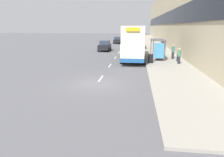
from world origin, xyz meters
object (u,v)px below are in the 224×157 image
(bus_shelter, at_px, (159,46))
(pedestrian_1, at_px, (173,52))
(pedestrian_at_shelter, at_px, (179,56))
(car_3, at_px, (136,37))
(double_decker_bus_ahead, at_px, (135,37))
(car_1, at_px, (118,40))
(litter_bin, at_px, (151,58))
(car_0, at_px, (105,46))
(car_2, at_px, (134,38))
(pedestrian_2, at_px, (178,54))
(double_decker_bus_near, at_px, (133,42))

(bus_shelter, height_order, pedestrian_1, bus_shelter)
(pedestrian_at_shelter, bearing_deg, car_3, 96.59)
(double_decker_bus_ahead, relative_size, car_1, 2.66)
(bus_shelter, xyz_separation_m, pedestrian_1, (1.82, 0.33, -0.79))
(bus_shelter, bearing_deg, car_1, 107.17)
(pedestrian_1, distance_m, litter_bin, 4.57)
(car_0, xyz_separation_m, pedestrian_at_shelter, (10.41, -12.08, 0.14))
(double_decker_bus_ahead, distance_m, pedestrian_1, 14.92)
(car_2, bearing_deg, double_decker_bus_ahead, -88.54)
(pedestrian_2, bearing_deg, car_2, 99.60)
(double_decker_bus_ahead, distance_m, car_1, 11.78)
(double_decker_bus_ahead, bearing_deg, car_0, -133.58)
(car_2, distance_m, pedestrian_1, 34.35)
(car_1, relative_size, pedestrian_at_shelter, 2.32)
(bus_shelter, distance_m, double_decker_bus_near, 3.32)
(car_2, height_order, car_3, car_3)
(car_0, relative_size, car_3, 0.95)
(bus_shelter, relative_size, double_decker_bus_ahead, 0.39)
(pedestrian_2, bearing_deg, litter_bin, -152.70)
(car_1, xyz_separation_m, pedestrian_at_shelter, (9.67, -28.32, 0.20))
(car_1, relative_size, pedestrian_1, 2.20)
(double_decker_bus_near, bearing_deg, pedestrian_1, 3.95)
(car_3, height_order, litter_bin, car_3)
(bus_shelter, xyz_separation_m, pedestrian_at_shelter, (1.91, -3.21, -0.84))
(double_decker_bus_ahead, distance_m, pedestrian_2, 16.58)
(car_1, xyz_separation_m, pedestrian_2, (9.90, -26.42, 0.12))
(bus_shelter, xyz_separation_m, double_decker_bus_near, (-3.30, -0.03, 0.41))
(car_1, bearing_deg, car_3, -106.12)
(double_decker_bus_ahead, bearing_deg, car_3, 89.63)
(car_3, distance_m, pedestrian_1, 40.90)
(car_3, bearing_deg, pedestrian_2, -82.81)
(pedestrian_2, bearing_deg, car_0, 136.25)
(bus_shelter, height_order, car_3, bus_shelter)
(double_decker_bus_near, relative_size, car_1, 2.56)
(double_decker_bus_near, xyz_separation_m, pedestrian_1, (5.12, 0.35, -1.20))
(pedestrian_1, bearing_deg, double_decker_bus_near, -176.05)
(car_3, bearing_deg, litter_bin, -87.45)
(litter_bin, bearing_deg, car_2, 94.05)
(double_decker_bus_near, bearing_deg, pedestrian_at_shelter, -31.46)
(car_3, bearing_deg, car_1, -106.12)
(bus_shelter, bearing_deg, car_0, 133.77)
(bus_shelter, xyz_separation_m, car_0, (-8.50, 8.87, -0.98))
(double_decker_bus_near, bearing_deg, car_1, 100.06)
(car_3, xyz_separation_m, pedestrian_at_shelter, (5.10, -44.13, 0.13))
(bus_shelter, relative_size, pedestrian_1, 2.27)
(double_decker_bus_ahead, height_order, car_1, double_decker_bus_ahead)
(car_1, relative_size, car_2, 0.93)
(litter_bin, bearing_deg, car_1, 103.06)
(car_3, height_order, pedestrian_at_shelter, pedestrian_at_shelter)
(pedestrian_at_shelter, bearing_deg, pedestrian_1, 91.47)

